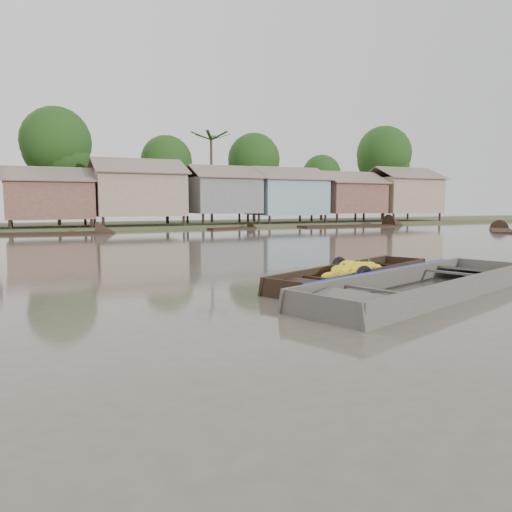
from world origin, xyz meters
name	(u,v)px	position (x,y,z in m)	size (l,w,h in m)	color
ground	(301,293)	(0.00, 0.00, 0.00)	(120.00, 120.00, 0.00)	#534D3F
riverbank	(138,190)	(3.03, 31.86, 3.07)	(120.00, 12.47, 10.22)	#384723
banana_boat	(352,277)	(1.83, 0.65, 0.17)	(5.95, 3.72, 0.84)	black
viewer_boat	(423,292)	(2.40, -1.20, 0.06)	(7.60, 4.27, 0.59)	#45403A
distant_boats	(243,231)	(8.64, 23.31, -0.05)	(47.09, 14.17, 0.35)	black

